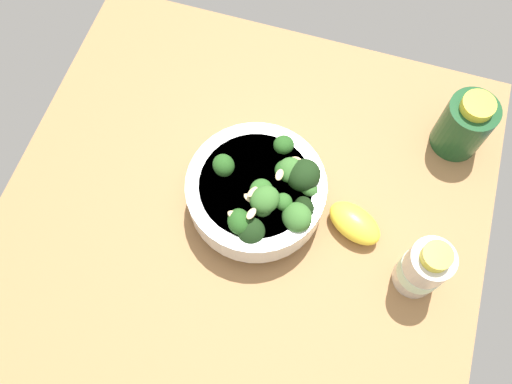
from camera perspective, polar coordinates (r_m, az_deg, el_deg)
ground_plane at (r=78.98cm, az=-1.62°, el=-3.27°), size 69.48×69.48×3.14cm
bowl_of_broccoli at (r=74.05cm, az=0.38°, el=0.02°), size 19.22×19.34×9.86cm
lemon_wedge at (r=76.55cm, az=10.43°, el=-3.27°), size 7.68×9.36×3.71cm
bottle_tall at (r=73.27cm, az=17.32°, el=-7.75°), size 5.90×5.90×11.49cm
bottle_short at (r=83.99cm, az=21.27°, el=6.68°), size 7.26×7.26×10.79cm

